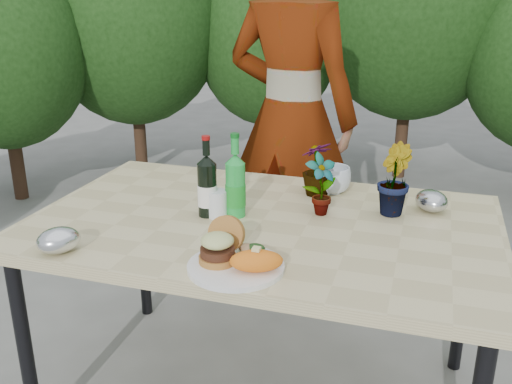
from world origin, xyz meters
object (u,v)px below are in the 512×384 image
(patio_table, at_px, (263,235))
(wine_bottle, at_px, (207,187))
(dinner_plate, at_px, (236,267))
(person, at_px, (291,118))

(patio_table, distance_m, wine_bottle, 0.26)
(dinner_plate, distance_m, person, 1.29)
(patio_table, bearing_deg, person, 98.07)
(dinner_plate, bearing_deg, patio_table, 94.92)
(patio_table, xyz_separation_m, person, (-0.13, 0.90, 0.22))
(wine_bottle, bearing_deg, person, 93.80)
(wine_bottle, relative_size, person, 0.16)
(patio_table, height_order, wine_bottle, wine_bottle)
(patio_table, distance_m, person, 0.93)
(dinner_plate, height_order, wine_bottle, wine_bottle)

